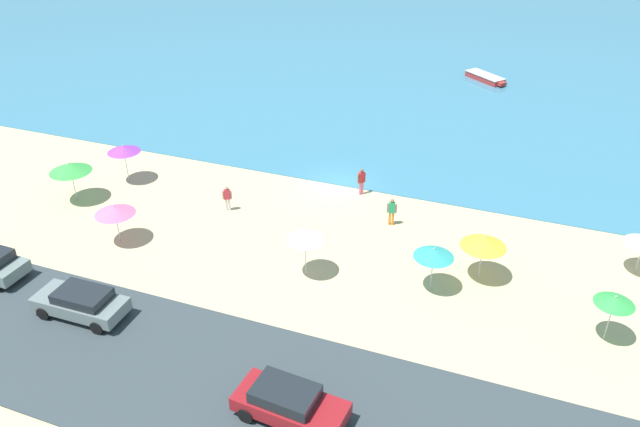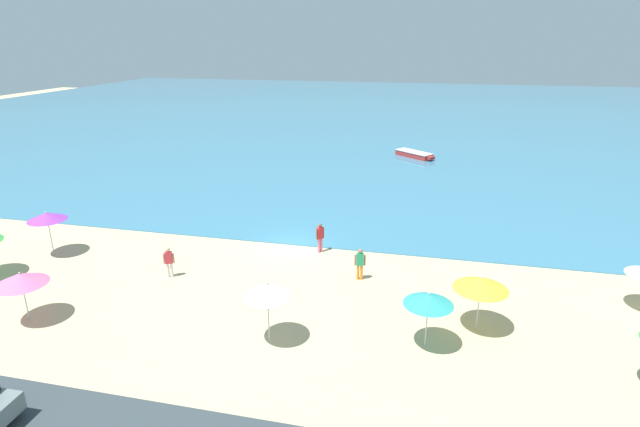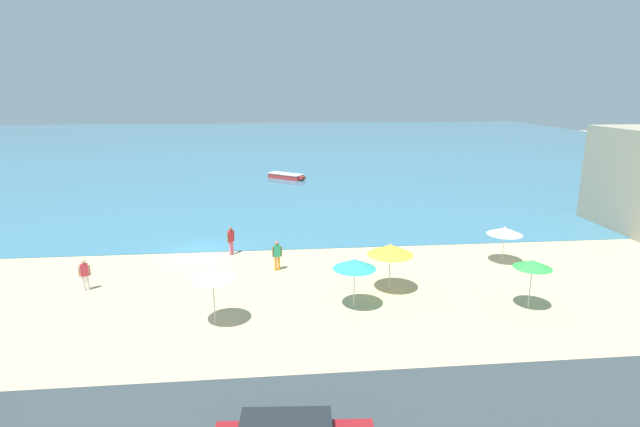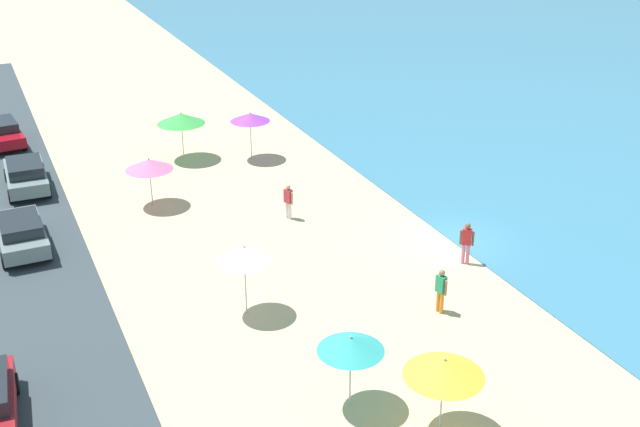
# 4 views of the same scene
# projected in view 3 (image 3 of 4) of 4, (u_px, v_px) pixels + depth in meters

# --- Properties ---
(ground_plane) EXTENTS (160.00, 160.00, 0.00)m
(ground_plane) POSITION_uv_depth(u_px,v_px,m) (201.00, 253.00, 30.50)
(ground_plane) COLOR #CDB988
(sea) EXTENTS (150.00, 110.00, 0.05)m
(sea) POSITION_uv_depth(u_px,v_px,m) (244.00, 147.00, 83.51)
(sea) COLOR teal
(sea) RESTS_ON ground_plane
(beach_umbrella_0) EXTENTS (1.97, 1.97, 2.18)m
(beach_umbrella_0) POSITION_uv_depth(u_px,v_px,m) (505.00, 231.00, 28.29)
(beach_umbrella_0) COLOR #B2B2B7
(beach_umbrella_0) RESTS_ON ground_plane
(beach_umbrella_2) EXTENTS (1.95, 1.95, 2.44)m
(beach_umbrella_2) POSITION_uv_depth(u_px,v_px,m) (355.00, 264.00, 22.35)
(beach_umbrella_2) COLOR #B2B2B7
(beach_umbrella_2) RESTS_ON ground_plane
(beach_umbrella_3) EXTENTS (2.25, 2.25, 2.48)m
(beach_umbrella_3) POSITION_uv_depth(u_px,v_px,m) (390.00, 250.00, 24.28)
(beach_umbrella_3) COLOR #B2B2B7
(beach_umbrella_3) RESTS_ON ground_plane
(beach_umbrella_4) EXTENTS (1.71, 1.71, 2.41)m
(beach_umbrella_4) POSITION_uv_depth(u_px,v_px,m) (533.00, 264.00, 22.29)
(beach_umbrella_4) COLOR #B2B2B7
(beach_umbrella_4) RESTS_ON ground_plane
(beach_umbrella_7) EXTENTS (1.92, 1.92, 2.68)m
(beach_umbrella_7) POSITION_uv_depth(u_px,v_px,m) (212.00, 273.00, 20.72)
(beach_umbrella_7) COLOR #B2B2B7
(beach_umbrella_7) RESTS_ON ground_plane
(bather_0) EXTENTS (0.56, 0.28, 1.69)m
(bather_0) POSITION_uv_depth(u_px,v_px,m) (277.00, 254.00, 27.36)
(bather_0) COLOR orange
(bather_0) RESTS_ON ground_plane
(bather_1) EXTENTS (0.53, 0.35, 1.63)m
(bather_1) POSITION_uv_depth(u_px,v_px,m) (85.00, 273.00, 24.64)
(bather_1) COLOR silver
(bather_1) RESTS_ON ground_plane
(bather_2) EXTENTS (0.40, 0.46, 1.76)m
(bather_2) POSITION_uv_depth(u_px,v_px,m) (231.00, 239.00, 29.86)
(bather_2) COLOR #DF6E8A
(bather_2) RESTS_ON ground_plane
(skiff_nearshore) EXTENTS (4.08, 3.54, 0.56)m
(skiff_nearshore) POSITION_uv_depth(u_px,v_px,m) (286.00, 176.00, 54.59)
(skiff_nearshore) COLOR #B2312F
(skiff_nearshore) RESTS_ON sea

